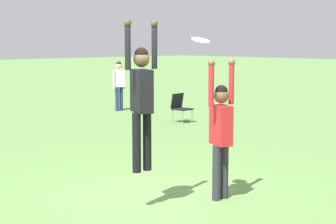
{
  "coord_description": "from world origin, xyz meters",
  "views": [
    {
      "loc": [
        -5.41,
        -6.09,
        2.32
      ],
      "look_at": [
        0.11,
        -0.22,
        1.3
      ],
      "focal_mm": 60.0,
      "sensor_mm": 36.0,
      "label": 1
    }
  ],
  "objects": [
    {
      "name": "ground_plane",
      "position": [
        0.0,
        0.0,
        0.0
      ],
      "size": [
        120.0,
        120.0,
        0.0
      ],
      "primitive_type": "plane",
      "color": "#608C47"
    },
    {
      "name": "person_jumping",
      "position": [
        -0.46,
        -0.29,
        1.63
      ],
      "size": [
        0.58,
        0.47,
        2.08
      ],
      "rotation": [
        0.0,
        0.0,
        1.19
      ],
      "color": "black",
      "rests_on": "ground_plane"
    },
    {
      "name": "person_defending",
      "position": [
        0.67,
        -0.74,
        1.09
      ],
      "size": [
        0.54,
        0.44,
        2.06
      ],
      "rotation": [
        0.0,
        0.0,
        -1.95
      ],
      "color": "#2D2D38",
      "rests_on": "ground_plane"
    },
    {
      "name": "frisbee",
      "position": [
        0.33,
        -0.65,
        2.33
      ],
      "size": [
        0.26,
        0.25,
        0.09
      ],
      "color": "white"
    },
    {
      "name": "camping_chair_1",
      "position": [
        5.82,
        5.36,
        0.48
      ],
      "size": [
        0.5,
        0.54,
        0.83
      ],
      "rotation": [
        0.0,
        0.0,
        3.22
      ],
      "color": "gray",
      "rests_on": "ground_plane"
    },
    {
      "name": "person_spectator_near",
      "position": [
        6.2,
        8.66,
        0.98
      ],
      "size": [
        0.53,
        0.38,
        1.66
      ],
      "rotation": [
        0.0,
        0.0,
        -0.59
      ],
      "color": "navy",
      "rests_on": "ground_plane"
    }
  ]
}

